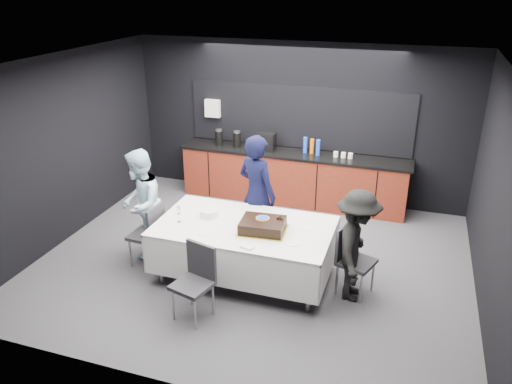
% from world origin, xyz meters
% --- Properties ---
extents(ground, '(6.00, 6.00, 0.00)m').
position_xyz_m(ground, '(0.00, 0.00, 0.00)').
color(ground, '#46454B').
rests_on(ground, ground).
extents(room_shell, '(6.04, 5.04, 2.82)m').
position_xyz_m(room_shell, '(0.00, 0.00, 1.86)').
color(room_shell, white).
rests_on(room_shell, ground).
extents(kitchenette, '(4.10, 0.64, 2.05)m').
position_xyz_m(kitchenette, '(-0.02, 2.22, 0.54)').
color(kitchenette, '#5F1B0F').
rests_on(kitchenette, ground).
extents(party_table, '(2.32, 1.32, 0.78)m').
position_xyz_m(party_table, '(0.00, -0.40, 0.64)').
color(party_table, '#99999E').
rests_on(party_table, ground).
extents(cake_assembly, '(0.64, 0.54, 0.18)m').
position_xyz_m(cake_assembly, '(0.28, -0.47, 0.85)').
color(cake_assembly, gold).
rests_on(cake_assembly, party_table).
extents(plate_stack, '(0.24, 0.24, 0.10)m').
position_xyz_m(plate_stack, '(-0.54, -0.30, 0.83)').
color(plate_stack, white).
rests_on(plate_stack, party_table).
extents(loose_plate_near, '(0.18, 0.18, 0.01)m').
position_xyz_m(loose_plate_near, '(-0.41, -0.75, 0.78)').
color(loose_plate_near, white).
rests_on(loose_plate_near, party_table).
extents(loose_plate_right_a, '(0.21, 0.21, 0.01)m').
position_xyz_m(loose_plate_right_a, '(0.76, -0.22, 0.78)').
color(loose_plate_right_a, white).
rests_on(loose_plate_right_a, party_table).
extents(loose_plate_right_b, '(0.19, 0.19, 0.01)m').
position_xyz_m(loose_plate_right_b, '(0.73, -0.66, 0.78)').
color(loose_plate_right_b, white).
rests_on(loose_plate_right_b, party_table).
extents(loose_plate_far, '(0.18, 0.18, 0.01)m').
position_xyz_m(loose_plate_far, '(0.07, 0.02, 0.78)').
color(loose_plate_far, white).
rests_on(loose_plate_far, party_table).
extents(fork_pile, '(0.18, 0.14, 0.03)m').
position_xyz_m(fork_pile, '(0.23, -0.95, 0.79)').
color(fork_pile, white).
rests_on(fork_pile, party_table).
extents(champagne_flute, '(0.06, 0.06, 0.22)m').
position_xyz_m(champagne_flute, '(-0.86, -0.58, 0.94)').
color(champagne_flute, white).
rests_on(champagne_flute, party_table).
extents(chair_left, '(0.44, 0.44, 0.92)m').
position_xyz_m(chair_left, '(-1.35, -0.52, 0.53)').
color(chair_left, '#28282C').
rests_on(chair_left, ground).
extents(chair_right, '(0.53, 0.53, 0.92)m').
position_xyz_m(chair_right, '(1.41, -0.30, 0.53)').
color(chair_right, '#28282C').
rests_on(chair_right, ground).
extents(chair_near, '(0.51, 0.51, 0.92)m').
position_xyz_m(chair_near, '(-0.26, -1.37, 0.53)').
color(chair_near, '#28282C').
rests_on(chair_near, ground).
extents(person_center, '(0.77, 0.65, 1.78)m').
position_xyz_m(person_center, '(-0.08, 0.39, 0.89)').
color(person_center, black).
rests_on(person_center, ground).
extents(person_left, '(0.81, 0.92, 1.60)m').
position_xyz_m(person_left, '(-1.61, -0.27, 0.80)').
color(person_left, silver).
rests_on(person_left, ground).
extents(person_right, '(0.58, 0.97, 1.47)m').
position_xyz_m(person_right, '(1.47, -0.42, 0.74)').
color(person_right, black).
rests_on(person_right, ground).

